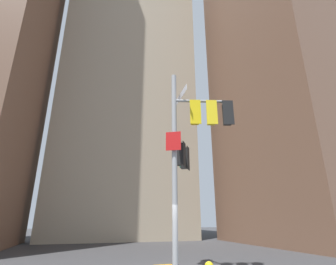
# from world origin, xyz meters

# --- Properties ---
(building_tower_right) EXTENTS (14.19, 14.19, 44.95)m
(building_tower_right) POSITION_xyz_m (16.94, 8.71, 22.47)
(building_tower_right) COLOR brown
(building_tower_right) RESTS_ON ground
(building_mid_block) EXTENTS (15.36, 15.36, 34.26)m
(building_mid_block) POSITION_xyz_m (0.16, 22.91, 17.13)
(building_mid_block) COLOR tan
(building_mid_block) RESTS_ON ground
(signal_pole_assembly) EXTENTS (2.97, 2.63, 8.31)m
(signal_pole_assembly) POSITION_xyz_m (0.79, 0.14, 5.15)
(signal_pole_assembly) COLOR #9EA0A3
(signal_pole_assembly) RESTS_ON ground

